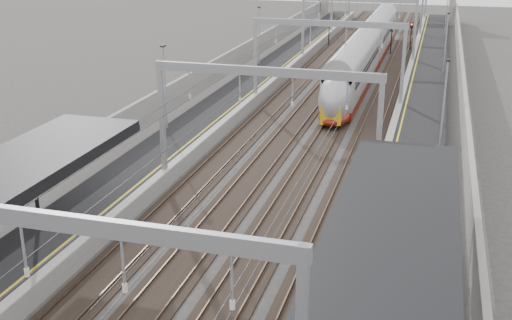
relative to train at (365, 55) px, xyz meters
The scene contains 10 objects.
platform_left 15.76m from the train, 127.26° to the right, with size 4.00×120.00×1.00m, color black.
platform_right 14.16m from the train, 62.51° to the right, with size 4.00×120.00×1.00m, color black.
tracks 12.73m from the train, 96.85° to the right, with size 11.40×140.00×0.20m.
overhead_line 7.33m from the train, 104.33° to the right, with size 13.00×140.00×6.60m.
wall_left 17.82m from the train, 135.48° to the right, with size 0.30×120.00×3.20m, color gray.
wall_right 15.82m from the train, 52.16° to the right, with size 0.30×120.00×3.20m, color gray.
train is the anchor object (origin of this frame).
signal_green 17.58m from the train, 112.41° to the left, with size 0.32×0.32×3.48m.
signal_red_near 13.16m from the train, 82.58° to the left, with size 0.32×0.32×3.48m.
signal_red_far 17.26m from the train, 76.94° to the left, with size 0.32×0.32×3.48m.
Camera 1 is at (8.92, -11.36, 14.59)m, focal length 45.00 mm.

